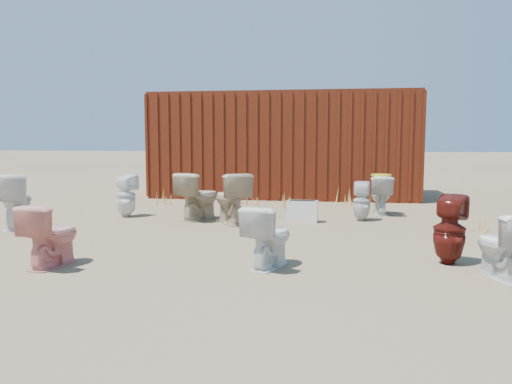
# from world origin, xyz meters

# --- Properties ---
(ground) EXTENTS (100.00, 100.00, 0.00)m
(ground) POSITION_xyz_m (0.00, 0.00, 0.00)
(ground) COLOR brown
(ground) RESTS_ON ground
(shipping_container) EXTENTS (6.00, 2.40, 2.40)m
(shipping_container) POSITION_xyz_m (0.00, 5.20, 1.20)
(shipping_container) COLOR #4E170D
(shipping_container) RESTS_ON ground
(toilet_front_a) EXTENTS (0.74, 0.93, 0.83)m
(toilet_front_a) POSITION_xyz_m (-3.60, 0.06, 0.41)
(toilet_front_a) COLOR white
(toilet_front_a) RESTS_ON ground
(toilet_front_pink) EXTENTS (0.47, 0.71, 0.67)m
(toilet_front_pink) POSITION_xyz_m (-1.79, -2.00, 0.34)
(toilet_front_pink) COLOR pink
(toilet_front_pink) RESTS_ON ground
(toilet_front_c) EXTENTS (0.57, 0.73, 0.66)m
(toilet_front_c) POSITION_xyz_m (0.48, -1.69, 0.33)
(toilet_front_c) COLOR white
(toilet_front_c) RESTS_ON ground
(toilet_front_maroon) EXTENTS (0.45, 0.46, 0.75)m
(toilet_front_maroon) POSITION_xyz_m (2.38, -1.26, 0.37)
(toilet_front_maroon) COLOR #55140E
(toilet_front_maroon) RESTS_ON ground
(toilet_front_e) EXTENTS (0.52, 0.72, 0.66)m
(toilet_front_e) POSITION_xyz_m (2.74, -1.81, 0.33)
(toilet_front_e) COLOR silver
(toilet_front_e) RESTS_ON ground
(toilet_back_a) EXTENTS (0.41, 0.42, 0.74)m
(toilet_back_a) POSITION_xyz_m (-2.40, 1.36, 0.37)
(toilet_back_a) COLOR white
(toilet_back_a) RESTS_ON ground
(toilet_back_beige_left) EXTENTS (0.81, 0.92, 0.81)m
(toilet_back_beige_left) POSITION_xyz_m (-0.45, 0.93, 0.41)
(toilet_back_beige_left) COLOR tan
(toilet_back_beige_left) RESTS_ON ground
(toilet_back_beige_right) EXTENTS (0.74, 0.89, 0.79)m
(toilet_back_beige_right) POSITION_xyz_m (-1.06, 1.23, 0.40)
(toilet_back_beige_right) COLOR #C3B08E
(toilet_back_beige_right) RESTS_ON ground
(toilet_back_yellowlid) EXTENTS (0.39, 0.68, 0.70)m
(toilet_back_yellowlid) POSITION_xyz_m (2.00, 2.30, 0.35)
(toilet_back_yellowlid) COLOR silver
(toilet_back_yellowlid) RESTS_ON ground
(toilet_back_e) EXTENTS (0.31, 0.32, 0.65)m
(toilet_back_e) POSITION_xyz_m (1.62, 1.54, 0.32)
(toilet_back_e) COLOR silver
(toilet_back_e) RESTS_ON ground
(yellow_lid) EXTENTS (0.35, 0.44, 0.02)m
(yellow_lid) POSITION_xyz_m (2.00, 2.30, 0.71)
(yellow_lid) COLOR gold
(yellow_lid) RESTS_ON toilet_back_yellowlid
(loose_tank) EXTENTS (0.52, 0.24, 0.35)m
(loose_tank) POSITION_xyz_m (0.66, 1.28, 0.17)
(loose_tank) COLOR silver
(loose_tank) RESTS_ON ground
(loose_lid_near) EXTENTS (0.39, 0.51, 0.02)m
(loose_lid_near) POSITION_xyz_m (-0.91, 3.45, 0.01)
(loose_lid_near) COLOR #BEAF89
(loose_lid_near) RESTS_ON ground
(loose_lid_far) EXTENTS (0.49, 0.56, 0.02)m
(loose_lid_far) POSITION_xyz_m (-0.17, 0.92, 0.01)
(loose_lid_far) COLOR #BFB28A
(loose_lid_far) RESTS_ON ground
(weed_clump_a) EXTENTS (0.36, 0.36, 0.27)m
(weed_clump_a) POSITION_xyz_m (-2.22, 3.05, 0.14)
(weed_clump_a) COLOR tan
(weed_clump_a) RESTS_ON ground
(weed_clump_b) EXTENTS (0.32, 0.32, 0.28)m
(weed_clump_b) POSITION_xyz_m (0.26, 2.88, 0.14)
(weed_clump_b) COLOR tan
(weed_clump_b) RESTS_ON ground
(weed_clump_c) EXTENTS (0.36, 0.36, 0.32)m
(weed_clump_c) POSITION_xyz_m (1.74, 2.48, 0.16)
(weed_clump_c) COLOR tan
(weed_clump_c) RESTS_ON ground
(weed_clump_d) EXTENTS (0.30, 0.30, 0.23)m
(weed_clump_d) POSITION_xyz_m (-0.46, 3.09, 0.12)
(weed_clump_d) COLOR tan
(weed_clump_d) RESTS_ON ground
(weed_clump_e) EXTENTS (0.34, 0.34, 0.33)m
(weed_clump_e) POSITION_xyz_m (1.38, 3.50, 0.17)
(weed_clump_e) COLOR tan
(weed_clump_e) RESTS_ON ground
(weed_clump_f) EXTENTS (0.28, 0.28, 0.24)m
(weed_clump_f) POSITION_xyz_m (3.25, 0.71, 0.12)
(weed_clump_f) COLOR tan
(weed_clump_f) RESTS_ON ground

